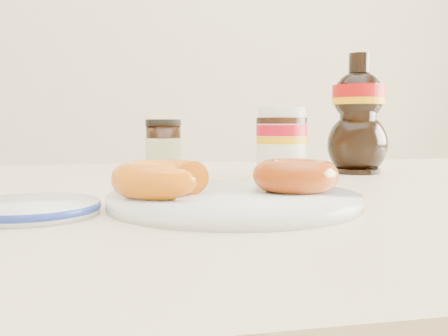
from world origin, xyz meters
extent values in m
cube|color=beige|center=(0.00, 1.75, 1.30)|extent=(3.50, 0.10, 2.60)
cube|color=beige|center=(0.00, 0.10, 0.73)|extent=(1.40, 0.90, 0.04)
cylinder|color=white|center=(-0.07, -0.04, 0.76)|extent=(0.26, 0.26, 0.01)
torus|color=white|center=(-0.07, -0.04, 0.76)|extent=(0.26, 0.26, 0.01)
torus|color=#C85F0B|center=(-0.15, -0.04, 0.78)|extent=(0.11, 0.11, 0.03)
torus|color=#8C3109|center=(0.00, -0.03, 0.78)|extent=(0.12, 0.12, 0.03)
cylinder|color=white|center=(0.06, 0.19, 0.80)|extent=(0.08, 0.08, 0.09)
cylinder|color=maroon|center=(0.06, 0.19, 0.82)|extent=(0.08, 0.08, 0.02)
cylinder|color=#D89905|center=(0.06, 0.19, 0.81)|extent=(0.08, 0.08, 0.01)
cylinder|color=black|center=(0.06, 0.19, 0.84)|extent=(0.08, 0.08, 0.01)
cylinder|color=white|center=(0.06, 0.19, 0.85)|extent=(0.07, 0.07, 0.02)
cylinder|color=black|center=(-0.12, 0.27, 0.79)|extent=(0.06, 0.06, 0.08)
cylinder|color=beige|center=(-0.12, 0.27, 0.79)|extent=(0.06, 0.06, 0.04)
cylinder|color=black|center=(-0.12, 0.27, 0.84)|extent=(0.06, 0.06, 0.01)
cylinder|color=white|center=(-0.27, -0.05, 0.76)|extent=(0.13, 0.13, 0.01)
torus|color=navy|center=(-0.27, -0.05, 0.76)|extent=(0.13, 0.13, 0.01)
camera|label=1|loc=(-0.19, -0.54, 0.83)|focal=40.00mm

